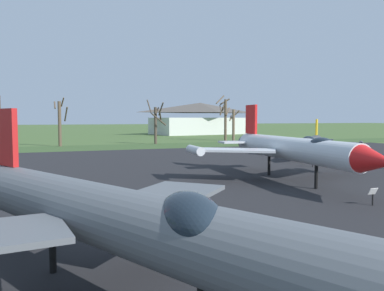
{
  "coord_description": "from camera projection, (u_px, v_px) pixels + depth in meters",
  "views": [
    {
      "loc": [
        -15.05,
        -7.25,
        4.63
      ],
      "look_at": [
        -4.12,
        20.53,
        2.55
      ],
      "focal_mm": 36.57,
      "sensor_mm": 36.0,
      "label": 1
    }
  ],
  "objects": [
    {
      "name": "visitor_building",
      "position": [
        200.0,
        119.0,
        115.0
      ],
      "size": [
        30.58,
        18.55,
        9.21
      ],
      "color": "beige",
      "rests_on": "ground"
    },
    {
      "name": "bare_tree_right_of_center",
      "position": [
        156.0,
        122.0,
        69.62
      ],
      "size": [
        2.99,
        2.96,
        7.99
      ],
      "color": "#42382D",
      "rests_on": "ground"
    },
    {
      "name": "jet_fighter_rear_right",
      "position": [
        122.0,
        219.0,
        9.19
      ],
      "size": [
        10.59,
        15.13,
        4.97
      ],
      "color": "#565B60",
      "rests_on": "ground"
    },
    {
      "name": "jet_fighter_rear_center",
      "position": [
        311.0,
        142.0,
        45.05
      ],
      "size": [
        11.86,
        11.78,
        4.53
      ],
      "color": "#33383D",
      "rests_on": "ground"
    },
    {
      "name": "grass_verge_strip",
      "position": [
        138.0,
        147.0,
        63.84
      ],
      "size": [
        147.51,
        12.0,
        0.06
      ],
      "primitive_type": "cube",
      "color": "#364F27",
      "rests_on": "ground"
    },
    {
      "name": "bare_tree_backdrop_extra",
      "position": [
        233.0,
        123.0,
        80.57
      ],
      "size": [
        3.4,
        2.06,
        6.91
      ],
      "color": "brown",
      "rests_on": "ground"
    },
    {
      "name": "info_placard_rear_center",
      "position": [
        313.0,
        161.0,
        36.89
      ],
      "size": [
        0.65,
        0.28,
        0.96
      ],
      "color": "black",
      "rests_on": "ground"
    },
    {
      "name": "bare_tree_center",
      "position": [
        60.0,
        122.0,
        63.75
      ],
      "size": [
        2.1,
        2.26,
        8.04
      ],
      "color": "brown",
      "rests_on": "ground"
    },
    {
      "name": "info_placard_rear_left",
      "position": [
        373.0,
        195.0,
        20.54
      ],
      "size": [
        0.5,
        0.24,
        0.99
      ],
      "color": "black",
      "rests_on": "ground"
    },
    {
      "name": "bare_tree_far_right",
      "position": [
        225.0,
        116.0,
        80.4
      ],
      "size": [
        3.33,
        2.75,
        9.46
      ],
      "color": "brown",
      "rests_on": "ground"
    },
    {
      "name": "jet_fighter_rear_left",
      "position": [
        294.0,
        149.0,
        27.94
      ],
      "size": [
        13.98,
        18.07,
        5.82
      ],
      "color": "silver",
      "rests_on": "ground"
    },
    {
      "name": "asphalt_apron",
      "position": [
        252.0,
        179.0,
        29.69
      ],
      "size": [
        87.51,
        61.57,
        0.05
      ],
      "primitive_type": "cube",
      "color": "black",
      "rests_on": "ground"
    }
  ]
}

